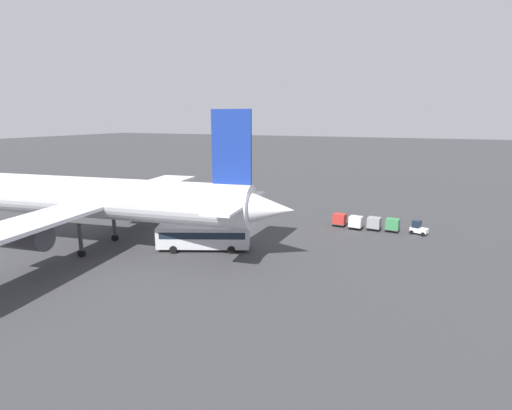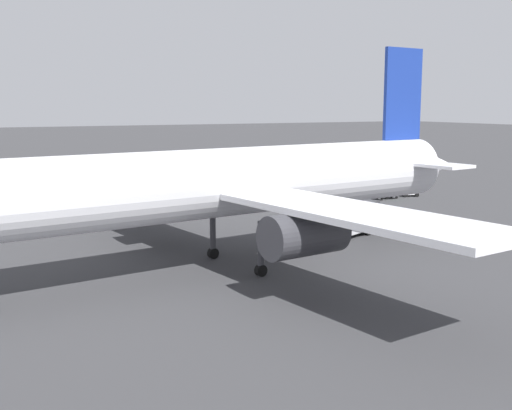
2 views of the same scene
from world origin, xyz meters
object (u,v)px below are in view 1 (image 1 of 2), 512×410
at_px(cargo_cart_green, 393,224).
at_px(cargo_cart_red, 339,219).
at_px(baggage_tug, 418,228).
at_px(shuttle_bus_far, 204,236).
at_px(cargo_cart_white, 356,222).
at_px(shuttle_bus_near, 190,197).
at_px(worker_person, 255,202).
at_px(airplane, 84,198).
at_px(cargo_cart_grey, 374,223).

relative_size(cargo_cart_green, cargo_cart_red, 1.00).
relative_size(baggage_tug, cargo_cart_red, 1.25).
height_order(shuttle_bus_far, baggage_tug, shuttle_bus_far).
bearing_deg(cargo_cart_white, cargo_cart_green, -172.07).
distance_m(shuttle_bus_far, cargo_cart_red, 23.53).
height_order(shuttle_bus_near, baggage_tug, shuttle_bus_near).
relative_size(worker_person, cargo_cart_white, 0.81).
relative_size(airplane, cargo_cart_white, 26.40).
bearing_deg(baggage_tug, cargo_cart_green, 22.64).
xyz_separation_m(airplane, shuttle_bus_near, (1.30, -27.24, -4.88)).
bearing_deg(airplane, baggage_tug, -156.56).
distance_m(baggage_tug, cargo_cart_grey, 6.39).
relative_size(shuttle_bus_near, cargo_cart_green, 4.90).
height_order(cargo_cart_green, cargo_cart_red, same).
distance_m(shuttle_bus_far, cargo_cart_grey, 26.94).
height_order(airplane, worker_person, airplane).
bearing_deg(cargo_cart_white, shuttle_bus_near, -6.49).
bearing_deg(cargo_cart_white, shuttle_bus_far, 47.58).
bearing_deg(worker_person, cargo_cart_white, 157.52).
bearing_deg(cargo_cart_green, cargo_cart_red, 0.20).
bearing_deg(shuttle_bus_near, airplane, 83.05).
relative_size(shuttle_bus_far, worker_person, 7.03).
bearing_deg(airplane, cargo_cart_red, -147.65).
xyz_separation_m(shuttle_bus_far, cargo_cart_white, (-16.64, -18.22, -0.75)).
xyz_separation_m(shuttle_bus_near, baggage_tug, (-41.89, 2.69, -0.98)).
bearing_deg(baggage_tug, shuttle_bus_near, 14.46).
height_order(shuttle_bus_near, cargo_cart_grey, shuttle_bus_near).
relative_size(cargo_cart_green, cargo_cart_white, 1.00).
xyz_separation_m(airplane, shuttle_bus_far, (-14.87, -5.29, -4.86)).
bearing_deg(cargo_cart_grey, shuttle_bus_near, -5.19).
xyz_separation_m(cargo_cart_grey, cargo_cart_white, (2.71, 0.51, 0.00)).
bearing_deg(baggage_tug, cargo_cart_red, 19.68).
bearing_deg(shuttle_bus_near, cargo_cart_grey, 165.12).
relative_size(shuttle_bus_near, worker_person, 6.05).
bearing_deg(baggage_tug, shuttle_bus_far, 54.97).
distance_m(airplane, worker_person, 34.40).
bearing_deg(worker_person, cargo_cart_green, 163.24).
xyz_separation_m(baggage_tug, cargo_cart_white, (9.08, 1.04, 0.25)).
bearing_deg(cargo_cart_red, shuttle_bus_far, 53.67).
relative_size(worker_person, cargo_cart_red, 0.81).
xyz_separation_m(worker_person, cargo_cart_green, (-26.65, 8.02, 0.32)).
xyz_separation_m(shuttle_bus_near, worker_person, (-11.60, -5.04, -1.06)).
relative_size(airplane, worker_person, 32.63).
distance_m(shuttle_bus_near, cargo_cart_green, 38.36).
height_order(cargo_cart_grey, cargo_cart_white, same).
bearing_deg(shuttle_bus_far, worker_person, -103.17).
bearing_deg(cargo_cart_grey, cargo_cart_white, 10.60).
bearing_deg(cargo_cart_red, airplane, 40.08).
xyz_separation_m(shuttle_bus_near, cargo_cart_white, (-32.82, 3.74, -0.73)).
xyz_separation_m(shuttle_bus_far, cargo_cart_grey, (-19.36, -18.72, -0.75)).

